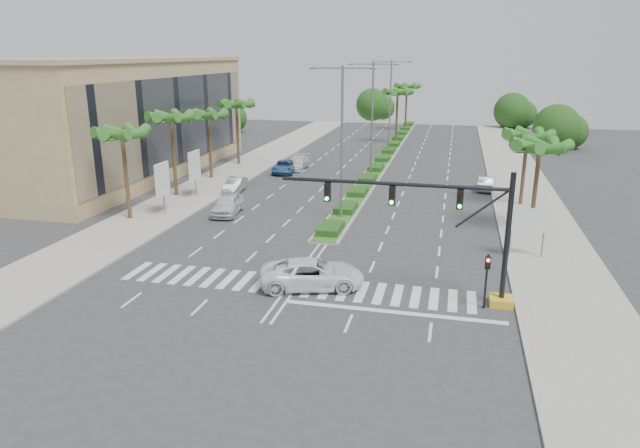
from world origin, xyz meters
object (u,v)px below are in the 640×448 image
object	(u,v)px
car_parked_c	(284,167)
car_parked_b	(235,185)
car_right	(487,183)
car_parked_a	(228,204)
car_crossing	(312,274)
car_parked_d	(298,163)

from	to	relation	value
car_parked_c	car_parked_b	bearing A→B (deg)	-108.88
car_parked_b	car_right	size ratio (longest dim) A/B	0.99
car_parked_a	car_parked_c	bearing A→B (deg)	84.44
car_parked_b	car_right	bearing A→B (deg)	10.72
car_parked_b	car_parked_a	bearing A→B (deg)	-77.40
car_parked_b	car_crossing	world-z (taller)	car_crossing
car_parked_a	car_crossing	xyz separation A→B (m)	(10.62, -13.38, -0.00)
car_parked_c	car_right	size ratio (longest dim) A/B	1.20
car_parked_b	car_parked_c	world-z (taller)	car_parked_c
car_right	car_crossing	bearing A→B (deg)	76.35
car_parked_b	car_parked_c	xyz separation A→B (m)	(1.96, 9.89, 0.01)
car_parked_a	car_parked_d	bearing A→B (deg)	81.87
car_crossing	car_parked_a	bearing A→B (deg)	21.96
car_parked_a	car_parked_b	size ratio (longest dim) A/B	1.18
car_parked_c	car_right	xyz separation A→B (m)	(21.64, -3.50, -0.01)
car_crossing	car_right	size ratio (longest dim) A/B	1.43
car_parked_d	car_parked_a	bearing A→B (deg)	-92.70
car_parked_a	car_crossing	distance (m)	17.09
car_parked_c	car_parked_a	bearing A→B (deg)	-96.52
car_parked_b	car_right	distance (m)	24.45
car_parked_b	car_crossing	bearing A→B (deg)	-62.72
car_parked_b	car_parked_d	world-z (taller)	car_parked_d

